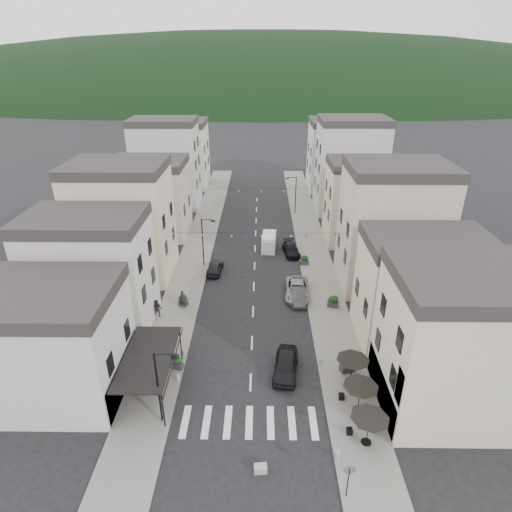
{
  "coord_description": "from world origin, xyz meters",
  "views": [
    {
      "loc": [
        0.76,
        -19.84,
        23.61
      ],
      "look_at": [
        0.23,
        21.5,
        3.5
      ],
      "focal_mm": 30.0,
      "sensor_mm": 36.0,
      "label": 1
    }
  ],
  "objects_px": {
    "parked_car_c": "(297,289)",
    "delivery_van": "(269,241)",
    "parked_car_a": "(286,365)",
    "parked_car_b": "(298,295)",
    "pedestrian_b": "(157,309)",
    "parked_car_e": "(215,267)",
    "parked_car_d": "(291,249)",
    "pedestrian_a": "(183,299)"
  },
  "relations": [
    {
      "from": "delivery_van",
      "to": "pedestrian_a",
      "type": "xyz_separation_m",
      "value": [
        -8.81,
        -14.47,
        0.04
      ]
    },
    {
      "from": "parked_car_d",
      "to": "pedestrian_b",
      "type": "distance_m",
      "value": 20.08
    },
    {
      "from": "parked_car_d",
      "to": "pedestrian_b",
      "type": "height_order",
      "value": "pedestrian_b"
    },
    {
      "from": "pedestrian_a",
      "to": "parked_car_a",
      "type": "bearing_deg",
      "value": -49.07
    },
    {
      "from": "parked_car_b",
      "to": "pedestrian_b",
      "type": "height_order",
      "value": "pedestrian_b"
    },
    {
      "from": "delivery_van",
      "to": "parked_car_e",
      "type": "bearing_deg",
      "value": -129.39
    },
    {
      "from": "parked_car_b",
      "to": "parked_car_d",
      "type": "distance_m",
      "value": 11.23
    },
    {
      "from": "parked_car_a",
      "to": "parked_car_e",
      "type": "xyz_separation_m",
      "value": [
        -7.4,
        17.13,
        -0.12
      ]
    },
    {
      "from": "parked_car_e",
      "to": "parked_car_b",
      "type": "bearing_deg",
      "value": 150.63
    },
    {
      "from": "parked_car_b",
      "to": "parked_car_c",
      "type": "height_order",
      "value": "parked_car_c"
    },
    {
      "from": "delivery_van",
      "to": "pedestrian_a",
      "type": "height_order",
      "value": "delivery_van"
    },
    {
      "from": "parked_car_d",
      "to": "pedestrian_a",
      "type": "relative_size",
      "value": 2.35
    },
    {
      "from": "parked_car_a",
      "to": "parked_car_b",
      "type": "xyz_separation_m",
      "value": [
        1.8,
        11.02,
        -0.13
      ]
    },
    {
      "from": "parked_car_c",
      "to": "delivery_van",
      "type": "relative_size",
      "value": 1.2
    },
    {
      "from": "parked_car_e",
      "to": "pedestrian_a",
      "type": "relative_size",
      "value": 2.12
    },
    {
      "from": "parked_car_e",
      "to": "pedestrian_b",
      "type": "relative_size",
      "value": 2.12
    },
    {
      "from": "parked_car_a",
      "to": "pedestrian_b",
      "type": "relative_size",
      "value": 2.49
    },
    {
      "from": "parked_car_a",
      "to": "delivery_van",
      "type": "xyz_separation_m",
      "value": [
        -1.01,
        23.88,
        0.22
      ]
    },
    {
      "from": "parked_car_a",
      "to": "parked_car_b",
      "type": "distance_m",
      "value": 11.17
    },
    {
      "from": "parked_car_d",
      "to": "parked_car_e",
      "type": "xyz_separation_m",
      "value": [
        -9.2,
        -5.12,
        0.04
      ]
    },
    {
      "from": "delivery_van",
      "to": "pedestrian_b",
      "type": "height_order",
      "value": "delivery_van"
    },
    {
      "from": "parked_car_b",
      "to": "parked_car_a",
      "type": "bearing_deg",
      "value": -100.49
    },
    {
      "from": "parked_car_c",
      "to": "delivery_van",
      "type": "height_order",
      "value": "delivery_van"
    },
    {
      "from": "parked_car_d",
      "to": "pedestrian_a",
      "type": "height_order",
      "value": "pedestrian_a"
    },
    {
      "from": "parked_car_b",
      "to": "pedestrian_a",
      "type": "distance_m",
      "value": 11.73
    },
    {
      "from": "parked_car_c",
      "to": "parked_car_e",
      "type": "relative_size",
      "value": 1.33
    },
    {
      "from": "parked_car_c",
      "to": "delivery_van",
      "type": "distance_m",
      "value": 12.13
    },
    {
      "from": "parked_car_d",
      "to": "delivery_van",
      "type": "xyz_separation_m",
      "value": [
        -2.81,
        1.63,
        0.38
      ]
    },
    {
      "from": "parked_car_a",
      "to": "pedestrian_a",
      "type": "relative_size",
      "value": 2.49
    },
    {
      "from": "delivery_van",
      "to": "parked_car_d",
      "type": "bearing_deg",
      "value": -26.14
    },
    {
      "from": "delivery_van",
      "to": "pedestrian_a",
      "type": "distance_m",
      "value": 16.94
    },
    {
      "from": "parked_car_b",
      "to": "parked_car_e",
      "type": "height_order",
      "value": "parked_car_e"
    },
    {
      "from": "parked_car_d",
      "to": "parked_car_e",
      "type": "distance_m",
      "value": 10.53
    },
    {
      "from": "parked_car_a",
      "to": "parked_car_e",
      "type": "distance_m",
      "value": 18.66
    },
    {
      "from": "parked_car_b",
      "to": "parked_car_d",
      "type": "xyz_separation_m",
      "value": [
        0.0,
        11.23,
        -0.03
      ]
    },
    {
      "from": "parked_car_a",
      "to": "parked_car_d",
      "type": "bearing_deg",
      "value": 93.03
    },
    {
      "from": "parked_car_b",
      "to": "pedestrian_b",
      "type": "bearing_deg",
      "value": -167.58
    },
    {
      "from": "parked_car_b",
      "to": "parked_car_c",
      "type": "relative_size",
      "value": 0.76
    },
    {
      "from": "parked_car_e",
      "to": "pedestrian_b",
      "type": "distance_m",
      "value": 10.52
    },
    {
      "from": "parked_car_a",
      "to": "pedestrian_b",
      "type": "xyz_separation_m",
      "value": [
        -12.0,
        7.68,
        0.26
      ]
    },
    {
      "from": "pedestrian_a",
      "to": "pedestrian_b",
      "type": "distance_m",
      "value": 2.79
    },
    {
      "from": "parked_car_d",
      "to": "pedestrian_b",
      "type": "bearing_deg",
      "value": -140.98
    }
  ]
}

